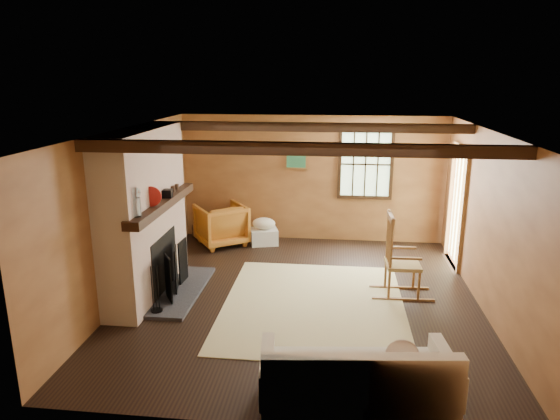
# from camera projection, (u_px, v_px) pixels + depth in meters

# --- Properties ---
(ground) EXTENTS (5.50, 5.50, 0.00)m
(ground) POSITION_uv_depth(u_px,v_px,m) (300.00, 298.00, 7.19)
(ground) COLOR black
(ground) RESTS_ON ground
(room_envelope) EXTENTS (5.02, 5.52, 2.44)m
(room_envelope) POSITION_uv_depth(u_px,v_px,m) (319.00, 184.00, 6.99)
(room_envelope) COLOR #A3683A
(room_envelope) RESTS_ON ground
(fireplace) EXTENTS (1.02, 2.30, 2.40)m
(fireplace) POSITION_uv_depth(u_px,v_px,m) (147.00, 220.00, 7.15)
(fireplace) COLOR #97483A
(fireplace) RESTS_ON ground
(rug) EXTENTS (2.50, 3.00, 0.01)m
(rug) POSITION_uv_depth(u_px,v_px,m) (314.00, 305.00, 6.98)
(rug) COLOR beige
(rug) RESTS_ON ground
(rocking_chair) EXTENTS (0.90, 0.51, 1.22)m
(rocking_chair) POSITION_uv_depth(u_px,v_px,m) (400.00, 261.00, 7.19)
(rocking_chair) COLOR tan
(rocking_chair) RESTS_ON ground
(sofa) EXTENTS (1.91, 1.00, 0.74)m
(sofa) POSITION_uv_depth(u_px,v_px,m) (357.00, 384.00, 4.74)
(sofa) COLOR white
(sofa) RESTS_ON ground
(firewood_pile) EXTENTS (0.72, 0.13, 0.26)m
(firewood_pile) POSITION_uv_depth(u_px,v_px,m) (210.00, 231.00, 9.85)
(firewood_pile) COLOR brown
(firewood_pile) RESTS_ON ground
(laundry_basket) EXTENTS (0.59, 0.50, 0.30)m
(laundry_basket) POSITION_uv_depth(u_px,v_px,m) (264.00, 236.00, 9.47)
(laundry_basket) COLOR white
(laundry_basket) RESTS_ON ground
(basket_pillow) EXTENTS (0.49, 0.42, 0.22)m
(basket_pillow) POSITION_uv_depth(u_px,v_px,m) (264.00, 223.00, 9.40)
(basket_pillow) COLOR white
(basket_pillow) RESTS_ON laundry_basket
(armchair) EXTENTS (1.17, 1.18, 0.78)m
(armchair) POSITION_uv_depth(u_px,v_px,m) (221.00, 224.00, 9.40)
(armchair) COLOR #BF6026
(armchair) RESTS_ON ground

